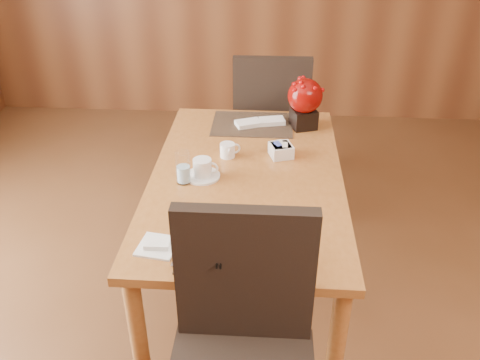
# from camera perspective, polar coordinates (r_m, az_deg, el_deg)

# --- Properties ---
(dining_table) EXTENTS (0.90, 1.50, 0.75)m
(dining_table) POSITION_cam_1_polar(r_m,az_deg,el_deg) (2.45, 0.75, -1.31)
(dining_table) COLOR #A5652D
(dining_table) RESTS_ON ground
(placemat_near) EXTENTS (0.45, 0.33, 0.01)m
(placemat_near) POSITION_cam_1_polar(r_m,az_deg,el_deg) (1.94, -0.16, -7.58)
(placemat_near) COLOR black
(placemat_near) RESTS_ON dining_table
(placemat_far) EXTENTS (0.45, 0.33, 0.01)m
(placemat_far) POSITION_cam_1_polar(r_m,az_deg,el_deg) (2.88, 1.39, 6.28)
(placemat_far) COLOR black
(placemat_far) RESTS_ON dining_table
(soup_setting) EXTENTS (0.32, 0.32, 0.12)m
(soup_setting) POSITION_cam_1_polar(r_m,az_deg,el_deg) (1.88, -1.64, -7.03)
(soup_setting) COLOR white
(soup_setting) RESTS_ON dining_table
(coffee_cup) EXTENTS (0.16, 0.16, 0.09)m
(coffee_cup) POSITION_cam_1_polar(r_m,az_deg,el_deg) (2.36, -4.23, 1.18)
(coffee_cup) COLOR white
(coffee_cup) RESTS_ON dining_table
(water_glass) EXTENTS (0.08, 0.08, 0.16)m
(water_glass) POSITION_cam_1_polar(r_m,az_deg,el_deg) (2.31, -6.40, 1.41)
(water_glass) COLOR silver
(water_glass) RESTS_ON dining_table
(creamer_jug) EXTENTS (0.12, 0.12, 0.07)m
(creamer_jug) POSITION_cam_1_polar(r_m,az_deg,el_deg) (2.53, -1.42, 3.36)
(creamer_jug) COLOR white
(creamer_jug) RESTS_ON dining_table
(sugar_caddy) EXTENTS (0.13, 0.13, 0.06)m
(sugar_caddy) POSITION_cam_1_polar(r_m,az_deg,el_deg) (2.55, 4.63, 3.33)
(sugar_caddy) COLOR white
(sugar_caddy) RESTS_ON dining_table
(berry_decor) EXTENTS (0.19, 0.19, 0.28)m
(berry_decor) POSITION_cam_1_polar(r_m,az_deg,el_deg) (2.81, 7.29, 8.87)
(berry_decor) COLOR black
(berry_decor) RESTS_ON dining_table
(napkins_far) EXTENTS (0.29, 0.17, 0.02)m
(napkins_far) POSITION_cam_1_polar(r_m,az_deg,el_deg) (2.87, 2.47, 6.52)
(napkins_far) COLOR white
(napkins_far) RESTS_ON dining_table
(bread_plate) EXTENTS (0.16, 0.16, 0.01)m
(bread_plate) POSITION_cam_1_polar(r_m,az_deg,el_deg) (1.97, -9.23, -7.36)
(bread_plate) COLOR white
(bread_plate) RESTS_ON dining_table
(near_chair) EXTENTS (0.50, 0.51, 1.07)m
(near_chair) POSITION_cam_1_polar(r_m,az_deg,el_deg) (1.80, 0.27, -18.08)
(near_chair) COLOR black
(near_chair) RESTS_ON ground
(far_chair) EXTENTS (0.50, 0.50, 1.05)m
(far_chair) POSITION_cam_1_polar(r_m,az_deg,el_deg) (3.32, 3.46, 6.71)
(far_chair) COLOR black
(far_chair) RESTS_ON ground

